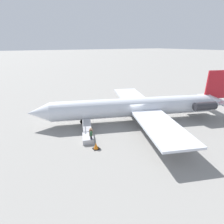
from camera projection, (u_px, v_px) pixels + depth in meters
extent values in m
plane|color=gray|center=(134.00, 120.00, 22.83)|extent=(600.00, 600.00, 0.00)
cylinder|color=silver|center=(135.00, 107.00, 22.17)|extent=(20.11, 9.60, 2.34)
cone|color=silver|center=(39.00, 113.00, 20.31)|extent=(3.23, 3.07, 2.30)
cone|color=silver|center=(218.00, 102.00, 24.07)|extent=(3.67, 3.24, 2.30)
cube|color=red|center=(218.00, 85.00, 23.08)|extent=(3.13, 1.35, 3.75)
cube|color=silver|center=(216.00, 101.00, 23.94)|extent=(3.67, 6.63, 0.12)
cube|color=silver|center=(161.00, 126.00, 17.35)|extent=(6.61, 9.44, 0.23)
cube|color=silver|center=(131.00, 96.00, 27.45)|extent=(6.61, 9.44, 0.23)
cylinder|color=#2D2D33|center=(205.00, 106.00, 21.98)|extent=(3.00, 1.99, 1.05)
cylinder|color=#2D2D33|center=(190.00, 99.00, 25.00)|extent=(3.00, 1.99, 1.05)
cylinder|color=black|center=(82.00, 122.00, 21.65)|extent=(0.59, 0.34, 0.58)
cylinder|color=#2D2D33|center=(82.00, 119.00, 21.51)|extent=(0.10, 0.10, 0.18)
cylinder|color=black|center=(152.00, 120.00, 22.09)|extent=(0.59, 0.34, 0.58)
cylinder|color=#2D2D33|center=(153.00, 117.00, 21.95)|extent=(0.10, 0.10, 0.18)
cylinder|color=black|center=(147.00, 114.00, 24.02)|extent=(0.59, 0.34, 0.58)
cylinder|color=#2D2D33|center=(147.00, 111.00, 23.89)|extent=(0.10, 0.10, 0.18)
cube|color=#B2B2B7|center=(88.00, 138.00, 17.96)|extent=(1.67, 2.07, 0.50)
cube|color=#B2B2B7|center=(87.00, 125.00, 19.61)|extent=(1.64, 2.40, 0.67)
cube|color=#B2B2B7|center=(83.00, 121.00, 19.36)|extent=(0.85, 2.09, 0.61)
cube|color=#23232D|center=(91.00, 139.00, 17.37)|extent=(0.29, 0.33, 0.85)
cylinder|color=brown|center=(91.00, 133.00, 17.10)|extent=(0.36, 0.36, 0.65)
sphere|color=beige|center=(91.00, 129.00, 16.94)|extent=(0.24, 0.24, 0.24)
cube|color=#23472D|center=(91.00, 134.00, 16.84)|extent=(0.33, 0.27, 0.44)
cube|color=black|center=(96.00, 149.00, 16.57)|extent=(0.59, 0.59, 0.03)
cone|color=orange|center=(96.00, 146.00, 16.45)|extent=(0.46, 0.46, 0.65)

